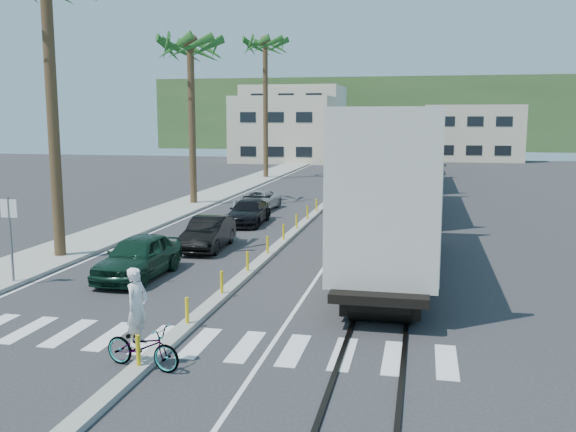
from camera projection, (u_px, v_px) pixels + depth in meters
The scene contains 16 objects.
ground at pixel (200, 317), 18.08m from camera, with size 140.00×140.00×0.00m, color #28282B.
sidewalk at pixel (206, 198), 43.97m from camera, with size 3.00×90.00×0.15m, color gray.
rails at pixel (407, 198), 44.11m from camera, with size 1.56×100.00×0.06m.
median at pixel (316, 212), 37.36m from camera, with size 0.45×60.00×0.85m.
crosswalk at pixel (173, 341), 16.14m from camera, with size 14.00×2.20×0.01m, color silver.
lane_markings at pixel (297, 201), 42.68m from camera, with size 9.42×90.00×0.01m.
freight_train at pixel (408, 157), 42.89m from camera, with size 3.00×60.94×5.85m.
palm_trees at pixel (197, 32), 40.01m from camera, with size 3.50×37.20×13.75m.
street_sign at pixel (10, 227), 21.20m from camera, with size 0.60×0.08×3.00m.
buildings at pixel (332, 125), 87.98m from camera, with size 38.00×27.00×10.00m.
hillside at pixel (391, 114), 113.82m from camera, with size 80.00×20.00×12.00m, color #385628.
car_lead at pixel (138, 257), 22.37m from camera, with size 1.88×4.49×1.52m, color #0F2F20.
car_second at pixel (208, 233), 27.27m from camera, with size 1.64×4.21×1.37m, color black.
car_third at pixel (248, 212), 33.56m from camera, with size 1.95×4.45×1.27m, color black.
car_rear at pixel (257, 201), 38.51m from camera, with size 2.34×4.41×1.18m, color #B8BBBE.
cyclist at pixel (141, 337), 14.32m from camera, with size 1.44×2.19×2.31m.
Camera 1 is at (6.04, -16.53, 5.60)m, focal length 40.00 mm.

